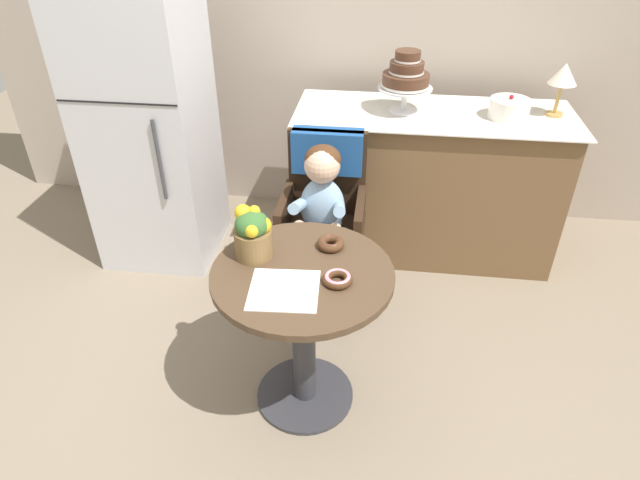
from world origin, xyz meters
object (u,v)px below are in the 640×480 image
seated_child (320,204)px  table_lamp (564,76)px  donut_mid (338,279)px  round_layer_cake (509,108)px  donut_front (331,243)px  refrigerator (148,121)px  flower_vase (253,233)px  tiered_cake_stand (406,77)px  cafe_table (303,312)px  wicker_chair (324,195)px

seated_child → table_lamp: size_ratio=2.55×
donut_mid → round_layer_cake: bearing=59.1°
seated_child → donut_mid: seated_child is taller
donut_front → refrigerator: 1.47m
seated_child → donut_mid: 0.67m
flower_vase → tiered_cake_stand: size_ratio=0.65×
flower_vase → table_lamp: 1.91m
donut_front → flower_vase: flower_vase is taller
seated_child → tiered_cake_stand: (0.38, 0.71, 0.42)m
donut_mid → refrigerator: (-1.19, 1.15, 0.11)m
cafe_table → tiered_cake_stand: (0.37, 1.30, 0.59)m
refrigerator → table_lamp: bearing=6.2°
flower_vase → refrigerator: 1.32m
cafe_table → flower_vase: flower_vase is taller
cafe_table → refrigerator: (-1.05, 1.10, 0.34)m
donut_mid → table_lamp: size_ratio=0.40×
donut_mid → tiered_cake_stand: (0.23, 1.35, 0.36)m
donut_mid → flower_vase: size_ratio=0.52×
seated_child → donut_front: size_ratio=6.44×
wicker_chair → refrigerator: bearing=167.7°
wicker_chair → round_layer_cake: size_ratio=4.42×
seated_child → donut_front: bearing=-77.1°
donut_mid → tiered_cake_stand: size_ratio=0.34×
tiered_cake_stand → table_lamp: bearing=3.1°
table_lamp → wicker_chair: bearing=-153.7°
round_layer_cake → refrigerator: (-1.99, -0.18, -0.10)m
donut_mid → round_layer_cake: size_ratio=0.53×
wicker_chair → table_lamp: 1.42m
tiered_cake_stand → round_layer_cake: tiered_cake_stand is taller
wicker_chair → seated_child: (-0.00, -0.16, 0.04)m
wicker_chair → flower_vase: 0.73m
wicker_chair → tiered_cake_stand: size_ratio=2.86×
wicker_chair → flower_vase: (-0.20, -0.67, 0.19)m
cafe_table → wicker_chair: size_ratio=0.75×
cafe_table → wicker_chair: 0.76m
cafe_table → round_layer_cake: 1.65m
donut_front → round_layer_cake: 1.41m
wicker_chair → round_layer_cake: 1.13m
cafe_table → donut_front: bearing=62.7°
wicker_chair → flower_vase: wicker_chair is taller
donut_mid → tiered_cake_stand: bearing=80.4°
tiered_cake_stand → round_layer_cake: bearing=-2.0°
donut_front → table_lamp: table_lamp is taller
wicker_chair → round_layer_cake: round_layer_cake is taller
wicker_chair → table_lamp: size_ratio=3.35×
cafe_table → wicker_chair: (-0.00, 0.75, 0.13)m
donut_mid → wicker_chair: bearing=100.4°
cafe_table → donut_mid: bearing=-20.3°
seated_child → tiered_cake_stand: size_ratio=2.18×
wicker_chair → cafe_table: bearing=-83.5°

